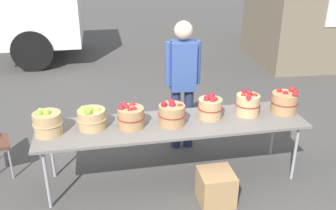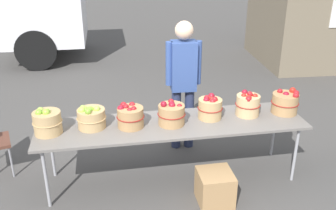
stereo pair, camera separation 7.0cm
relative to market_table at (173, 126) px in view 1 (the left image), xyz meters
name	(u,v)px [view 1 (the left image)]	position (x,y,z in m)	size (l,w,h in m)	color
ground_plane	(173,177)	(0.00, 0.00, -0.72)	(40.00, 40.00, 0.00)	#474442
market_table	(173,126)	(0.00, 0.00, 0.00)	(3.10, 0.76, 0.75)	slate
apple_basket_green_0	(47,123)	(-1.39, 0.00, 0.17)	(0.32, 0.32, 0.30)	tan
apple_basket_green_1	(92,118)	(-0.92, 0.06, 0.16)	(0.33, 0.33, 0.27)	tan
apple_basket_red_0	(131,117)	(-0.48, 0.00, 0.16)	(0.31, 0.31, 0.28)	#A87F51
apple_basket_red_1	(172,114)	(-0.02, -0.01, 0.16)	(0.32, 0.32, 0.29)	#A87F51
apple_basket_red_2	(210,107)	(0.46, 0.07, 0.17)	(0.30, 0.30, 0.29)	tan
apple_basket_red_3	(248,104)	(0.93, 0.07, 0.17)	(0.30, 0.30, 0.30)	tan
apple_basket_red_4	(285,102)	(1.41, 0.06, 0.17)	(0.33, 0.33, 0.30)	#A87F51
vendor_adult	(183,76)	(0.28, 0.74, 0.33)	(0.47, 0.25, 1.78)	#262D4C
food_kiosk	(324,1)	(4.44, 4.30, 0.67)	(3.66, 3.09, 2.74)	#726651
produce_crate	(216,187)	(0.38, -0.54, -0.53)	(0.38, 0.38, 0.38)	#A87F51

